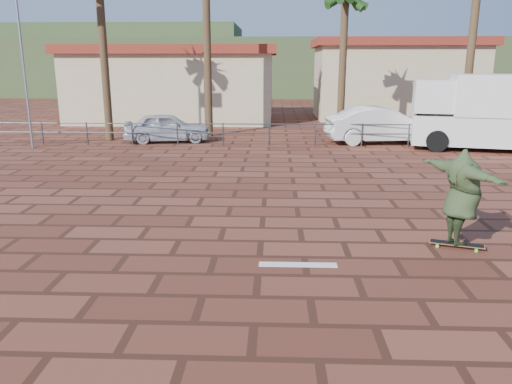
% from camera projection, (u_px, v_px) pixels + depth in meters
% --- Properties ---
extents(ground, '(120.00, 120.00, 0.00)m').
position_uv_depth(ground, '(261.00, 241.00, 10.12)').
color(ground, brown).
rests_on(ground, ground).
extents(paint_stripe, '(1.40, 0.22, 0.01)m').
position_uv_depth(paint_stripe, '(298.00, 265.00, 8.93)').
color(paint_stripe, white).
rests_on(paint_stripe, ground).
extents(guardrail, '(24.06, 0.06, 1.00)m').
position_uv_depth(guardrail, '(269.00, 130.00, 21.55)').
color(guardrail, '#47494F').
rests_on(guardrail, ground).
extents(flagpole, '(1.30, 0.10, 8.00)m').
position_uv_depth(flagpole, '(23.00, 34.00, 19.96)').
color(flagpole, gray).
rests_on(flagpole, ground).
extents(palm_center, '(2.40, 2.40, 7.75)m').
position_uv_depth(palm_center, '(345.00, 0.00, 23.38)').
color(palm_center, brown).
rests_on(palm_center, ground).
extents(building_west, '(12.60, 7.60, 4.50)m').
position_uv_depth(building_west, '(175.00, 83.00, 31.05)').
color(building_west, beige).
rests_on(building_west, ground).
extents(building_east, '(10.60, 6.60, 5.00)m').
position_uv_depth(building_east, '(395.00, 78.00, 32.39)').
color(building_east, beige).
rests_on(building_east, ground).
extents(hill_front, '(70.00, 18.00, 6.00)m').
position_uv_depth(hill_front, '(274.00, 67.00, 57.73)').
color(hill_front, '#384C28').
rests_on(hill_front, ground).
extents(hill_back, '(35.00, 14.00, 8.00)m').
position_uv_depth(hill_back, '(103.00, 59.00, 64.11)').
color(hill_back, '#384C28').
rests_on(hill_back, ground).
extents(longboard, '(1.04, 0.53, 0.10)m').
position_uv_depth(longboard, '(457.00, 244.00, 9.71)').
color(longboard, olive).
rests_on(longboard, ground).
extents(skateboarder, '(1.33, 2.37, 1.86)m').
position_uv_depth(skateboarder, '(462.00, 197.00, 9.48)').
color(skateboarder, '#314123').
rests_on(skateboarder, longboard).
extents(campervan, '(6.30, 3.68, 3.06)m').
position_uv_depth(campervan, '(489.00, 111.00, 20.49)').
color(campervan, white).
rests_on(campervan, ground).
extents(car_silver, '(4.08, 2.17, 1.32)m').
position_uv_depth(car_silver, '(167.00, 127.00, 22.70)').
color(car_silver, silver).
rests_on(car_silver, ground).
extents(car_white, '(5.08, 2.26, 1.62)m').
position_uv_depth(car_white, '(382.00, 125.00, 22.30)').
color(car_white, silver).
rests_on(car_white, ground).
extents(street_sign, '(0.49, 0.19, 2.46)m').
position_uv_depth(street_sign, '(464.00, 107.00, 20.66)').
color(street_sign, gray).
rests_on(street_sign, ground).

